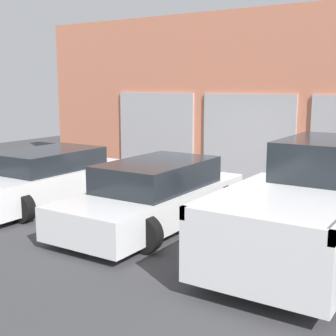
# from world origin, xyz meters

# --- Properties ---
(ground_plane) EXTENTS (28.00, 28.00, 0.00)m
(ground_plane) POSITION_xyz_m (0.00, 0.00, 0.00)
(ground_plane) COLOR #3D3D3F
(shophouse_building) EXTENTS (15.90, 0.68, 4.96)m
(shophouse_building) POSITION_xyz_m (-0.01, 3.29, 2.44)
(shophouse_building) COLOR #D17A5B
(shophouse_building) RESTS_ON ground
(pickup_truck) EXTENTS (2.59, 5.18, 1.82)m
(pickup_truck) POSITION_xyz_m (3.16, -1.81, 0.85)
(pickup_truck) COLOR white
(pickup_truck) RESTS_ON ground
(sedan_white) EXTENTS (2.22, 4.67, 1.30)m
(sedan_white) POSITION_xyz_m (0.00, -2.11, 0.61)
(sedan_white) COLOR white
(sedan_white) RESTS_ON ground
(sedan_side) EXTENTS (2.15, 4.45, 1.29)m
(sedan_side) POSITION_xyz_m (-3.16, -2.12, 0.61)
(sedan_side) COLOR white
(sedan_side) RESTS_ON ground
(parking_stripe_far_left) EXTENTS (0.12, 2.20, 0.01)m
(parking_stripe_far_left) POSITION_xyz_m (-4.74, -2.15, 0.00)
(parking_stripe_far_left) COLOR gold
(parking_stripe_far_left) RESTS_ON ground
(parking_stripe_left) EXTENTS (0.12, 2.20, 0.01)m
(parking_stripe_left) POSITION_xyz_m (-1.58, -2.15, 0.00)
(parking_stripe_left) COLOR gold
(parking_stripe_left) RESTS_ON ground
(parking_stripe_centre) EXTENTS (0.12, 2.20, 0.01)m
(parking_stripe_centre) POSITION_xyz_m (1.58, -2.15, 0.00)
(parking_stripe_centre) COLOR gold
(parking_stripe_centre) RESTS_ON ground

